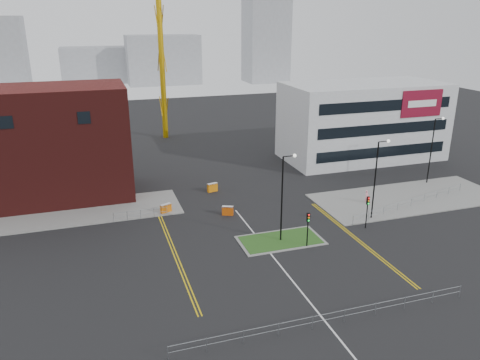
# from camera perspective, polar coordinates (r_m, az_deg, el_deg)

# --- Properties ---
(ground) EXTENTS (200.00, 200.00, 0.00)m
(ground) POSITION_cam_1_polar(r_m,az_deg,el_deg) (41.51, 6.72, -12.47)
(ground) COLOR black
(ground) RESTS_ON ground
(pavement_left) EXTENTS (28.00, 8.00, 0.12)m
(pavement_left) POSITION_cam_1_polar(r_m,az_deg,el_deg) (58.25, -21.27, -3.97)
(pavement_left) COLOR slate
(pavement_left) RESTS_ON ground
(pavement_right) EXTENTS (24.00, 10.00, 0.12)m
(pavement_right) POSITION_cam_1_polar(r_m,az_deg,el_deg) (62.98, 19.82, -2.05)
(pavement_right) COLOR slate
(pavement_right) RESTS_ON ground
(island_kerb) EXTENTS (8.60, 4.60, 0.08)m
(island_kerb) POSITION_cam_1_polar(r_m,az_deg,el_deg) (48.58, 4.97, -7.34)
(island_kerb) COLOR slate
(island_kerb) RESTS_ON ground
(grass_island) EXTENTS (8.00, 4.00, 0.12)m
(grass_island) POSITION_cam_1_polar(r_m,az_deg,el_deg) (48.57, 4.97, -7.32)
(grass_island) COLOR #204E1A
(grass_island) RESTS_ON ground
(brick_building) EXTENTS (24.20, 10.07, 14.24)m
(brick_building) POSITION_cam_1_polar(r_m,az_deg,el_deg) (62.15, -24.54, 3.65)
(brick_building) COLOR #4A1412
(brick_building) RESTS_ON ground
(office_block) EXTENTS (25.00, 12.20, 12.00)m
(office_block) POSITION_cam_1_polar(r_m,az_deg,el_deg) (77.65, 14.73, 6.97)
(office_block) COLOR silver
(office_block) RESTS_ON ground
(streetlamp_island) EXTENTS (1.46, 0.36, 9.18)m
(streetlamp_island) POSITION_cam_1_polar(r_m,az_deg,el_deg) (46.51, 5.40, -1.37)
(streetlamp_island) COLOR black
(streetlamp_island) RESTS_ON ground
(streetlamp_right_near) EXTENTS (1.46, 0.36, 9.18)m
(streetlamp_right_near) POSITION_cam_1_polar(r_m,az_deg,el_deg) (53.77, 16.39, 0.79)
(streetlamp_right_near) COLOR black
(streetlamp_right_near) RESTS_ON ground
(streetlamp_right_far) EXTENTS (1.46, 0.36, 9.18)m
(streetlamp_right_far) POSITION_cam_1_polar(r_m,az_deg,el_deg) (68.18, 22.49, 3.94)
(streetlamp_right_far) COLOR black
(streetlamp_right_far) RESTS_ON ground
(traffic_light_island) EXTENTS (0.28, 0.33, 3.65)m
(traffic_light_island) POSITION_cam_1_polar(r_m,az_deg,el_deg) (46.62, 8.30, -5.23)
(traffic_light_island) COLOR black
(traffic_light_island) RESTS_ON ground
(traffic_light_right) EXTENTS (0.28, 0.33, 3.65)m
(traffic_light_right) POSITION_cam_1_polar(r_m,az_deg,el_deg) (51.98, 15.29, -3.09)
(traffic_light_right) COLOR black
(traffic_light_right) RESTS_ON ground
(railing_front) EXTENTS (24.05, 0.05, 1.10)m
(railing_front) POSITION_cam_1_polar(r_m,az_deg,el_deg) (36.65, 10.78, -16.02)
(railing_front) COLOR gray
(railing_front) RESTS_ON ground
(railing_left) EXTENTS (6.05, 0.05, 1.10)m
(railing_left) POSITION_cam_1_polar(r_m,az_deg,el_deg) (54.27, -12.03, -3.93)
(railing_left) COLOR gray
(railing_left) RESTS_ON ground
(railing_right) EXTENTS (19.05, 5.05, 1.10)m
(railing_right) POSITION_cam_1_polar(r_m,az_deg,el_deg) (60.02, 20.18, -2.40)
(railing_right) COLOR gray
(railing_right) RESTS_ON ground
(centre_line) EXTENTS (0.15, 30.00, 0.01)m
(centre_line) POSITION_cam_1_polar(r_m,az_deg,el_deg) (43.06, 5.60, -11.15)
(centre_line) COLOR silver
(centre_line) RESTS_ON ground
(yellow_left_a) EXTENTS (0.12, 24.00, 0.01)m
(yellow_left_a) POSITION_cam_1_polar(r_m,az_deg,el_deg) (47.59, -8.43, -8.13)
(yellow_left_a) COLOR gold
(yellow_left_a) RESTS_ON ground
(yellow_left_b) EXTENTS (0.12, 24.00, 0.01)m
(yellow_left_b) POSITION_cam_1_polar(r_m,az_deg,el_deg) (47.63, -8.07, -8.09)
(yellow_left_b) COLOR gold
(yellow_left_b) RESTS_ON ground
(yellow_right_a) EXTENTS (0.12, 20.00, 0.01)m
(yellow_right_a) POSITION_cam_1_polar(r_m,az_deg,el_deg) (50.22, 13.84, -6.98)
(yellow_right_a) COLOR gold
(yellow_right_a) RESTS_ON ground
(yellow_right_b) EXTENTS (0.12, 20.00, 0.01)m
(yellow_right_b) POSITION_cam_1_polar(r_m,az_deg,el_deg) (50.37, 14.13, -6.92)
(yellow_right_b) COLOR gold
(yellow_right_b) RESTS_ON ground
(skyline_b) EXTENTS (24.00, 12.00, 16.00)m
(skyline_b) POSITION_cam_1_polar(r_m,az_deg,el_deg) (164.39, -9.35, 14.26)
(skyline_b) COLOR gray
(skyline_b) RESTS_ON ground
(skyline_c) EXTENTS (14.00, 12.00, 28.00)m
(skyline_c) POSITION_cam_1_polar(r_m,az_deg,el_deg) (168.23, 3.18, 16.64)
(skyline_c) COLOR gray
(skyline_c) RESTS_ON ground
(skyline_d) EXTENTS (30.00, 12.00, 12.00)m
(skyline_d) POSITION_cam_1_polar(r_m,az_deg,el_deg) (172.72, -15.92, 13.37)
(skyline_d) COLOR gray
(skyline_d) RESTS_ON ground
(pedestrian) EXTENTS (0.72, 0.63, 1.67)m
(pedestrian) POSITION_cam_1_polar(r_m,az_deg,el_deg) (59.49, 15.18, -2.00)
(pedestrian) COLOR pink
(pedestrian) RESTS_ON ground
(barrier_left) EXTENTS (1.39, 0.92, 1.11)m
(barrier_left) POSITION_cam_1_polar(r_m,az_deg,el_deg) (55.38, -9.03, -3.41)
(barrier_left) COLOR orange
(barrier_left) RESTS_ON ground
(barrier_mid) EXTENTS (1.36, 0.91, 1.09)m
(barrier_mid) POSITION_cam_1_polar(r_m,az_deg,el_deg) (54.18, -1.51, -3.71)
(barrier_mid) COLOR #C54B0A
(barrier_mid) RESTS_ON ground
(barrier_right) EXTENTS (1.43, 0.74, 1.14)m
(barrier_right) POSITION_cam_1_polar(r_m,az_deg,el_deg) (61.41, -3.38, -0.87)
(barrier_right) COLOR orange
(barrier_right) RESTS_ON ground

